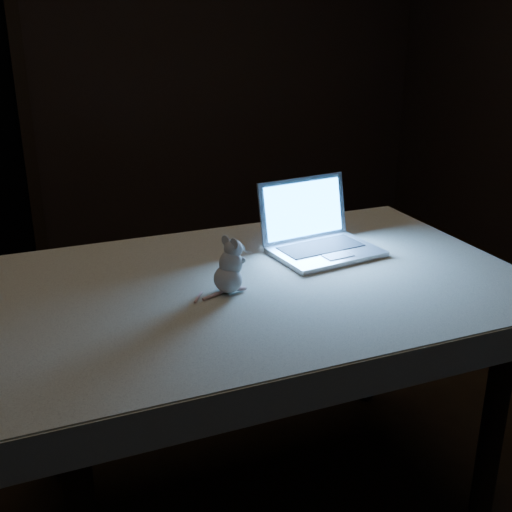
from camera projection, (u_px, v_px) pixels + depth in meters
name	position (u px, v px, depth m)	size (l,w,h in m)	color
floor	(266.00, 439.00, 2.47)	(5.00, 5.00, 0.00)	black
back_wall	(116.00, 51.00, 4.16)	(4.50, 0.04, 2.60)	black
table	(263.00, 393.00, 2.07)	(1.46, 0.94, 0.78)	black
tablecloth	(245.00, 293.00, 1.96)	(1.56, 1.04, 0.10)	beige
laptop	(327.00, 221.00, 2.09)	(0.34, 0.30, 0.23)	#BBBCC0
plush_mouse	(228.00, 265.00, 1.82)	(0.12, 0.12, 0.16)	silver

